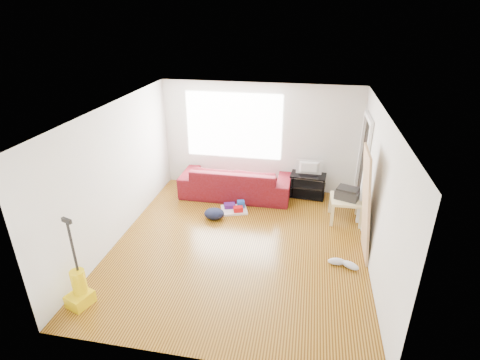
% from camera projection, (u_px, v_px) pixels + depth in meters
% --- Properties ---
extents(room, '(4.51, 5.01, 2.51)m').
position_uv_depth(room, '(245.00, 180.00, 6.46)').
color(room, '#3F2508').
rests_on(room, ground).
extents(sofa, '(2.48, 0.97, 0.72)m').
position_uv_depth(sofa, '(236.00, 195.00, 8.68)').
color(sofa, '#500407').
rests_on(sofa, ground).
extents(tv_stand, '(0.82, 0.52, 0.54)m').
position_uv_depth(tv_stand, '(308.00, 185.00, 8.53)').
color(tv_stand, black).
rests_on(tv_stand, ground).
extents(tv, '(0.57, 0.08, 0.33)m').
position_uv_depth(tv, '(309.00, 168.00, 8.35)').
color(tv, black).
rests_on(tv, tv_stand).
extents(side_table, '(0.62, 0.62, 0.50)m').
position_uv_depth(side_table, '(346.00, 202.00, 7.51)').
color(side_table, '#CBBD7D').
rests_on(side_table, ground).
extents(printer, '(0.53, 0.47, 0.23)m').
position_uv_depth(printer, '(347.00, 193.00, 7.42)').
color(printer, black).
rests_on(printer, side_table).
extents(bucket, '(0.32, 0.32, 0.25)m').
position_uv_depth(bucket, '(240.00, 199.00, 8.51)').
color(bucket, '#2552AD').
rests_on(bucket, ground).
extents(toilet_paper, '(0.12, 0.12, 0.11)m').
position_uv_depth(toilet_paper, '(239.00, 192.00, 8.44)').
color(toilet_paper, white).
rests_on(toilet_paper, bucket).
extents(cleaning_tray, '(0.64, 0.57, 0.19)m').
position_uv_depth(cleaning_tray, '(235.00, 208.00, 8.01)').
color(cleaning_tray, silver).
rests_on(cleaning_tray, ground).
extents(backpack, '(0.45, 0.37, 0.23)m').
position_uv_depth(backpack, '(214.00, 218.00, 7.73)').
color(backpack, black).
rests_on(backpack, ground).
extents(sneakers, '(0.53, 0.27, 0.12)m').
position_uv_depth(sneakers, '(343.00, 263.00, 6.27)').
color(sneakers, '#B6B8C7').
rests_on(sneakers, ground).
extents(vacuum, '(0.39, 0.41, 1.41)m').
position_uv_depth(vacuum, '(79.00, 289.00, 5.41)').
color(vacuum, yellow).
rests_on(vacuum, ground).
extents(door_panel, '(0.24, 0.78, 1.94)m').
position_uv_depth(door_panel, '(358.00, 253.00, 6.64)').
color(door_panel, '#AA7744').
rests_on(door_panel, ground).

